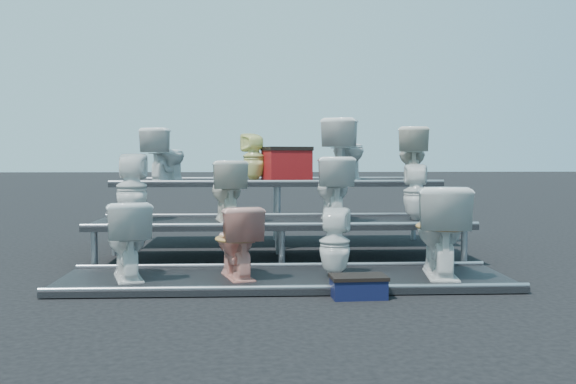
{
  "coord_description": "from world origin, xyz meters",
  "views": [
    {
      "loc": [
        -0.26,
        -7.28,
        1.2
      ],
      "look_at": [
        0.09,
        0.1,
        0.78
      ],
      "focal_mm": 40.0,
      "sensor_mm": 36.0,
      "label": 1
    }
  ],
  "objects_px": {
    "toilet_5": "(227,191)",
    "toilet_10": "(346,150)",
    "toilet_0": "(127,240)",
    "toilet_8": "(166,155)",
    "red_crate": "(287,166)",
    "toilet_7": "(416,192)",
    "toilet_3": "(440,231)",
    "toilet_11": "(412,154)",
    "step_stool": "(358,288)",
    "toilet_4": "(132,187)",
    "toilet_6": "(333,189)",
    "toilet_9": "(254,157)",
    "toilet_2": "(335,242)",
    "toilet_1": "(237,241)"
  },
  "relations": [
    {
      "from": "toilet_6",
      "to": "toilet_1",
      "type": "bearing_deg",
      "value": 49.67
    },
    {
      "from": "toilet_0",
      "to": "red_crate",
      "type": "height_order",
      "value": "red_crate"
    },
    {
      "from": "toilet_5",
      "to": "toilet_10",
      "type": "relative_size",
      "value": 0.83
    },
    {
      "from": "toilet_4",
      "to": "step_stool",
      "type": "distance_m",
      "value": 3.09
    },
    {
      "from": "toilet_5",
      "to": "red_crate",
      "type": "relative_size",
      "value": 1.21
    },
    {
      "from": "toilet_5",
      "to": "toilet_9",
      "type": "height_order",
      "value": "toilet_9"
    },
    {
      "from": "toilet_6",
      "to": "toilet_9",
      "type": "bearing_deg",
      "value": -56.13
    },
    {
      "from": "toilet_0",
      "to": "step_stool",
      "type": "relative_size",
      "value": 1.6
    },
    {
      "from": "toilet_7",
      "to": "toilet_3",
      "type": "bearing_deg",
      "value": 96.6
    },
    {
      "from": "toilet_0",
      "to": "toilet_8",
      "type": "height_order",
      "value": "toilet_8"
    },
    {
      "from": "toilet_1",
      "to": "toilet_3",
      "type": "xyz_separation_m",
      "value": [
        1.93,
        0.0,
        0.09
      ]
    },
    {
      "from": "toilet_4",
      "to": "red_crate",
      "type": "bearing_deg",
      "value": -149.39
    },
    {
      "from": "toilet_11",
      "to": "step_stool",
      "type": "height_order",
      "value": "toilet_11"
    },
    {
      "from": "toilet_4",
      "to": "toilet_10",
      "type": "relative_size",
      "value": 0.92
    },
    {
      "from": "toilet_3",
      "to": "toilet_4",
      "type": "height_order",
      "value": "toilet_4"
    },
    {
      "from": "toilet_3",
      "to": "toilet_9",
      "type": "height_order",
      "value": "toilet_9"
    },
    {
      "from": "toilet_2",
      "to": "toilet_10",
      "type": "bearing_deg",
      "value": -86.66
    },
    {
      "from": "toilet_6",
      "to": "toilet_11",
      "type": "distance_m",
      "value": 1.83
    },
    {
      "from": "toilet_0",
      "to": "toilet_9",
      "type": "relative_size",
      "value": 1.12
    },
    {
      "from": "toilet_4",
      "to": "toilet_10",
      "type": "height_order",
      "value": "toilet_10"
    },
    {
      "from": "toilet_3",
      "to": "toilet_11",
      "type": "height_order",
      "value": "toilet_11"
    },
    {
      "from": "toilet_4",
      "to": "toilet_6",
      "type": "relative_size",
      "value": 1.05
    },
    {
      "from": "toilet_0",
      "to": "toilet_2",
      "type": "distance_m",
      "value": 1.94
    },
    {
      "from": "toilet_3",
      "to": "toilet_11",
      "type": "distance_m",
      "value": 2.72
    },
    {
      "from": "toilet_0",
      "to": "toilet_7",
      "type": "xyz_separation_m",
      "value": [
        3.04,
        1.3,
        0.36
      ]
    },
    {
      "from": "toilet_8",
      "to": "toilet_9",
      "type": "distance_m",
      "value": 1.17
    },
    {
      "from": "toilet_3",
      "to": "step_stool",
      "type": "xyz_separation_m",
      "value": [
        -0.88,
        -0.66,
        -0.41
      ]
    },
    {
      "from": "toilet_3",
      "to": "toilet_5",
      "type": "height_order",
      "value": "toilet_5"
    },
    {
      "from": "toilet_0",
      "to": "toilet_6",
      "type": "xyz_separation_m",
      "value": [
        2.08,
        1.3,
        0.4
      ]
    },
    {
      "from": "toilet_1",
      "to": "toilet_5",
      "type": "relative_size",
      "value": 0.98
    },
    {
      "from": "red_crate",
      "to": "toilet_9",
      "type": "bearing_deg",
      "value": 151.54
    },
    {
      "from": "toilet_3",
      "to": "toilet_7",
      "type": "relative_size",
      "value": 1.34
    },
    {
      "from": "toilet_8",
      "to": "toilet_9",
      "type": "relative_size",
      "value": 1.09
    },
    {
      "from": "toilet_11",
      "to": "red_crate",
      "type": "distance_m",
      "value": 1.71
    },
    {
      "from": "toilet_4",
      "to": "toilet_7",
      "type": "relative_size",
      "value": 1.19
    },
    {
      "from": "toilet_8",
      "to": "toilet_11",
      "type": "bearing_deg",
      "value": -156.66
    },
    {
      "from": "toilet_1",
      "to": "toilet_6",
      "type": "relative_size",
      "value": 0.93
    },
    {
      "from": "toilet_8",
      "to": "toilet_0",
      "type": "bearing_deg",
      "value": 113.39
    },
    {
      "from": "toilet_8",
      "to": "toilet_3",
      "type": "bearing_deg",
      "value": 161.92
    },
    {
      "from": "toilet_8",
      "to": "red_crate",
      "type": "height_order",
      "value": "toilet_8"
    },
    {
      "from": "toilet_5",
      "to": "toilet_6",
      "type": "xyz_separation_m",
      "value": [
        1.21,
        0.0,
        0.02
      ]
    },
    {
      "from": "toilet_10",
      "to": "toilet_11",
      "type": "distance_m",
      "value": 0.9
    },
    {
      "from": "toilet_0",
      "to": "toilet_2",
      "type": "xyz_separation_m",
      "value": [
        1.94,
        0.0,
        -0.04
      ]
    },
    {
      "from": "red_crate",
      "to": "toilet_5",
      "type": "bearing_deg",
      "value": -137.49
    },
    {
      "from": "toilet_4",
      "to": "toilet_6",
      "type": "xyz_separation_m",
      "value": [
        2.28,
        0.0,
        -0.02
      ]
    },
    {
      "from": "toilet_5",
      "to": "toilet_8",
      "type": "distance_m",
      "value": 1.62
    },
    {
      "from": "toilet_7",
      "to": "toilet_6",
      "type": "bearing_deg",
      "value": 10.63
    },
    {
      "from": "toilet_3",
      "to": "toilet_10",
      "type": "distance_m",
      "value": 2.77
    },
    {
      "from": "toilet_6",
      "to": "toilet_9",
      "type": "xyz_separation_m",
      "value": [
        -0.91,
        1.3,
        0.36
      ]
    },
    {
      "from": "toilet_4",
      "to": "toilet_11",
      "type": "height_order",
      "value": "toilet_11"
    }
  ]
}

